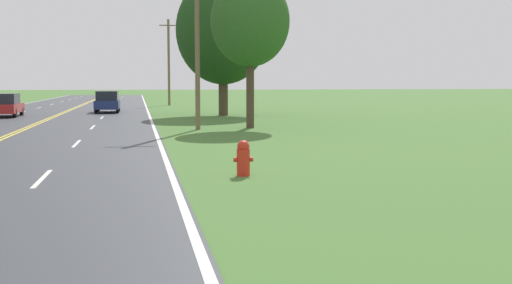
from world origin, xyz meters
TOP-DOWN VIEW (x-y plane):
  - fire_hydrant at (8.14, 16.13)m, footprint 0.49×0.33m
  - utility_pole_midground at (8.48, 32.00)m, footprint 1.80×0.24m
  - utility_pole_far at (8.74, 66.03)m, footprint 1.80×0.24m
  - tree_mid_treeline at (11.23, 32.74)m, footprint 4.01×4.01m
  - tree_right_cluster at (11.50, 45.18)m, footprint 6.55×6.55m
  - car_red_sedan_receding at (-3.19, 46.03)m, footprint 1.89×4.72m
  - car_dark_blue_van_distant at (3.29, 51.19)m, footprint 1.80×4.90m

SIDE VIEW (x-z plane):
  - fire_hydrant at x=8.14m, z-range 0.01..0.90m
  - car_red_sedan_receding at x=-3.19m, z-range 0.01..1.59m
  - car_dark_blue_van_distant at x=3.29m, z-range 0.05..1.71m
  - utility_pole_far at x=8.74m, z-range 0.15..8.76m
  - utility_pole_midground at x=8.48m, z-range 0.16..9.40m
  - tree_mid_treeline at x=11.23m, z-range 1.53..9.25m
  - tree_right_cluster at x=11.50m, z-range 1.07..10.77m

